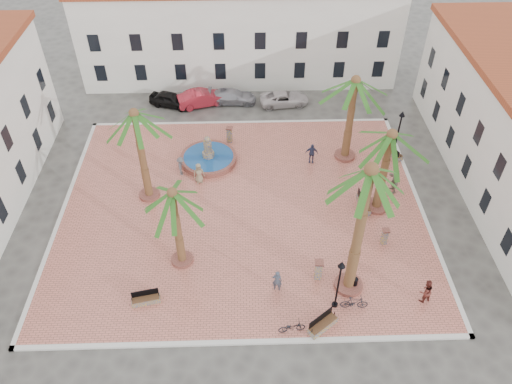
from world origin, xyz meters
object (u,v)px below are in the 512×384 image
bench_se (323,325)px  bicycle_b (354,303)px  bench_ne (393,153)px  litter_bin (354,283)px  bicycle_a (292,327)px  pedestrian_east (395,182)px  fountain (209,157)px  lamppost_e (400,126)px  car_white (284,99)px  pedestrian_fountain_b (312,153)px  bench_s (146,299)px  bollard_n (229,134)px  cyclist_b (426,291)px  cyclist_a (277,281)px  pedestrian_north (181,166)px  palm_e (390,145)px  lamppost_s (340,277)px  pedestrian_fountain_a (199,173)px  palm_s (368,185)px  car_black (171,99)px  bench_e (363,204)px  car_red (202,98)px  car_silver (232,96)px  palm_sw (174,202)px  bollard_se (318,270)px  bollard_e (385,236)px

bench_se → bicycle_b: 2.42m
bench_ne → litter_bin: (-5.52, -13.11, 0.12)m
bicycle_a → pedestrian_east: pedestrian_east is taller
fountain → lamppost_e: size_ratio=1.07×
car_white → pedestrian_fountain_b: bearing=-176.8°
bench_s → bollard_n: bearing=61.9°
bicycle_b → car_white: size_ratio=0.37×
bench_s → lamppost_e: (18.27, 13.89, 2.64)m
bicycle_a → cyclist_b: cyclist_b is taller
cyclist_b → bench_s: bearing=-16.8°
cyclist_a → pedestrian_north: size_ratio=1.05×
palm_e → lamppost_s: bearing=-116.9°
pedestrian_fountain_a → pedestrian_fountain_b: size_ratio=0.99×
fountain → palm_s: bearing=-54.5°
bench_ne → car_black: 20.69m
cyclist_a → lamppost_s: bearing=170.3°
bench_s → pedestrian_fountain_b: size_ratio=1.02×
bicycle_a → bicycle_b: (3.82, 1.48, 0.09)m
pedestrian_east → car_white: size_ratio=0.41×
fountain → cyclist_b: size_ratio=2.57×
bench_s → bench_e: size_ratio=0.88×
litter_bin → bicycle_b: 1.58m
car_red → car_silver: (2.77, 0.37, -0.10)m
bicycle_a → car_white: 24.48m
pedestrian_east → car_silver: 17.87m
bench_ne → pedestrian_north: (-17.08, -1.83, 0.53)m
lamppost_s → pedestrian_fountain_a: size_ratio=2.35×
lamppost_s → car_silver: 24.16m
pedestrian_fountain_b → car_silver: pedestrian_fountain_b is taller
bench_e → car_silver: (-9.60, 14.75, 0.21)m
lamppost_e → car_white: (-8.34, 8.30, -2.41)m
bench_e → bicycle_b: 8.97m
palm_sw → car_black: (-2.58, 19.06, -4.72)m
car_black → bench_se: bearing=-136.2°
bicycle_b → palm_sw: bearing=71.8°
bollard_se → pedestrian_north: bearing=131.8°
bench_ne → bollard_se: size_ratio=1.21×
palm_s → bench_se: palm_s is taller
bollard_e → car_silver: bearing=119.3°
bench_se → bollard_n: size_ratio=1.31×
lamppost_e → bollard_e: size_ratio=3.32×
fountain → palm_sw: (-1.29, -10.48, 4.92)m
bench_ne → pedestrian_fountain_b: pedestrian_fountain_b is taller
cyclist_b → car_red: (-14.44, 22.63, -0.28)m
palm_e → bench_se: size_ratio=3.65×
palm_sw → bench_e: bearing=20.3°
litter_bin → pedestrian_east: 9.90m
bench_ne → car_red: car_red is taller
bollard_e → cyclist_a: cyclist_a is taller
bench_e → car_white: size_ratio=0.45×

